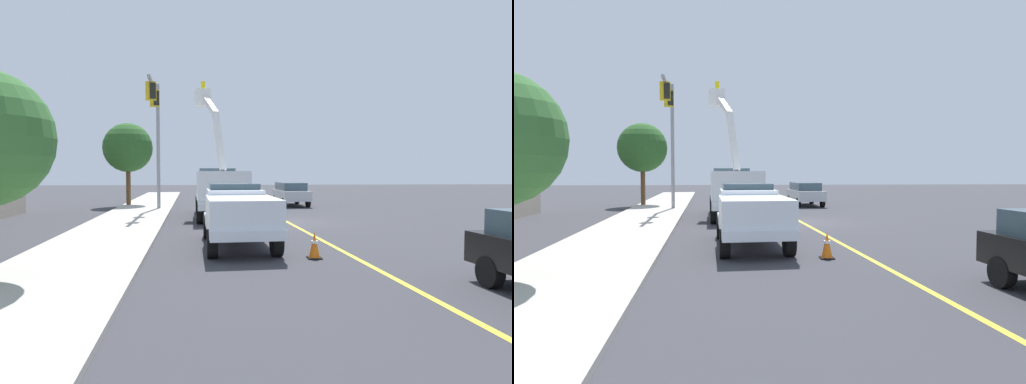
{
  "view_description": "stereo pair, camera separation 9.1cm",
  "coord_description": "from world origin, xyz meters",
  "views": [
    {
      "loc": [
        -21.27,
        3.22,
        2.5
      ],
      "look_at": [
        1.97,
        1.4,
        1.4
      ],
      "focal_mm": 30.56,
      "sensor_mm": 36.0,
      "label": 1
    },
    {
      "loc": [
        -21.28,
        3.13,
        2.5
      ],
      "look_at": [
        1.97,
        1.4,
        1.4
      ],
      "focal_mm": 30.56,
      "sensor_mm": 36.0,
      "label": 2
    }
  ],
  "objects": [
    {
      "name": "passing_minivan",
      "position": [
        10.34,
        -1.82,
        0.97
      ],
      "size": [
        4.92,
        2.22,
        1.69
      ],
      "color": "silver",
      "rests_on": "ground"
    },
    {
      "name": "sidewalk_far_side",
      "position": [
        -0.53,
        7.78,
        0.06
      ],
      "size": [
        60.11,
        7.7,
        0.12
      ],
      "primitive_type": "cube",
      "rotation": [
        0.0,
        0.0,
        0.07
      ],
      "color": "#B2ADA3",
      "rests_on": "ground"
    },
    {
      "name": "street_tree_right",
      "position": [
        10.53,
        9.91,
        4.18
      ],
      "size": [
        3.49,
        3.49,
        5.95
      ],
      "color": "brown",
      "rests_on": "ground"
    },
    {
      "name": "utility_bucket_truck",
      "position": [
        2.65,
        3.36,
        1.62
      ],
      "size": [
        8.35,
        3.06,
        7.49
      ],
      "color": "silver",
      "rests_on": "ground"
    },
    {
      "name": "service_pickup_truck",
      "position": [
        -6.89,
        2.69,
        1.12
      ],
      "size": [
        5.73,
        2.5,
        2.06
      ],
      "color": "white",
      "rests_on": "ground"
    },
    {
      "name": "traffic_cone_mid_front",
      "position": [
        7.07,
        1.77,
        0.41
      ],
      "size": [
        0.4,
        0.4,
        0.84
      ],
      "color": "black",
      "rests_on": "ground"
    },
    {
      "name": "lane_centre_stripe",
      "position": [
        0.0,
        0.0,
        0.0
      ],
      "size": [
        49.89,
        3.58,
        0.01
      ],
      "primitive_type": "cube",
      "rotation": [
        0.0,
        0.0,
        0.07
      ],
      "color": "yellow",
      "rests_on": "ground"
    },
    {
      "name": "ground",
      "position": [
        0.0,
        0.0,
        0.0
      ],
      "size": [
        120.0,
        120.0,
        0.0
      ],
      "primitive_type": "plane",
      "color": "#38383D"
    },
    {
      "name": "traffic_cone_leading",
      "position": [
        -9.05,
        0.58,
        0.38
      ],
      "size": [
        0.4,
        0.4,
        0.77
      ],
      "color": "black",
      "rests_on": "ground"
    },
    {
      "name": "traffic_signal_mast",
      "position": [
        5.71,
        7.19,
        5.54
      ],
      "size": [
        6.04,
        0.73,
        8.11
      ],
      "color": "gray",
      "rests_on": "ground"
    }
  ]
}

